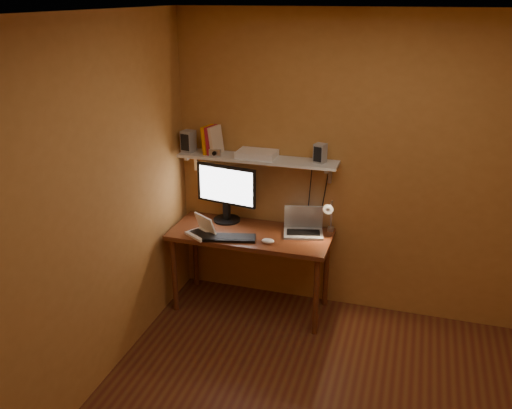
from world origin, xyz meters
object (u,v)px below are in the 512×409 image
(desk_lamp, at_px, (330,213))
(monitor, at_px, (226,191))
(keyboard, at_px, (229,238))
(router, at_px, (257,154))
(laptop, at_px, (303,226))
(mouse, at_px, (268,241))
(wall_shelf, at_px, (257,159))
(shelf_camera, at_px, (215,153))
(speaker_right, at_px, (320,153))
(speaker_left, at_px, (188,141))
(desk, at_px, (251,241))
(netbook, at_px, (203,229))

(desk_lamp, bearing_deg, monitor, 176.47)
(keyboard, xyz_separation_m, router, (0.13, 0.39, 0.64))
(keyboard, bearing_deg, laptop, 14.79)
(keyboard, distance_m, desk_lamp, 0.87)
(mouse, bearing_deg, wall_shelf, 114.81)
(shelf_camera, bearing_deg, speaker_right, 5.34)
(mouse, distance_m, speaker_left, 1.15)
(keyboard, relative_size, speaker_right, 2.78)
(shelf_camera, bearing_deg, wall_shelf, 11.76)
(desk_lamp, bearing_deg, speaker_left, 176.96)
(mouse, height_order, speaker_right, speaker_right)
(desk, relative_size, router, 4.17)
(keyboard, relative_size, desk_lamp, 1.19)
(keyboard, xyz_separation_m, speaker_right, (0.68, 0.39, 0.69))
(wall_shelf, relative_size, speaker_left, 7.41)
(desk, distance_m, shelf_camera, 0.83)
(keyboard, xyz_separation_m, shelf_camera, (-0.23, 0.30, 0.64))
(speaker_right, relative_size, router, 0.48)
(desk, height_order, router, router)
(netbook, height_order, speaker_right, speaker_right)
(monitor, bearing_deg, router, 13.06)
(speaker_left, xyz_separation_m, speaker_right, (1.18, 0.01, -0.01))
(keyboard, height_order, router, router)
(mouse, distance_m, router, 0.76)
(speaker_left, distance_m, shelf_camera, 0.30)
(wall_shelf, relative_size, monitor, 2.43)
(wall_shelf, height_order, monitor, wall_shelf)
(monitor, xyz_separation_m, mouse, (0.49, -0.35, -0.27))
(desk, bearing_deg, keyboard, -125.72)
(desk, distance_m, desk_lamp, 0.73)
(netbook, xyz_separation_m, mouse, (0.58, 0.00, -0.03))
(mouse, bearing_deg, speaker_right, 42.85)
(mouse, relative_size, shelf_camera, 1.04)
(wall_shelf, height_order, router, router)
(keyboard, bearing_deg, desk, 40.70)
(speaker_right, bearing_deg, speaker_left, -162.08)
(monitor, xyz_separation_m, router, (0.28, 0.02, 0.36))
(keyboard, bearing_deg, wall_shelf, 57.06)
(netbook, bearing_deg, wall_shelf, 76.03)
(netbook, relative_size, router, 0.87)
(speaker_left, relative_size, router, 0.56)
(keyboard, xyz_separation_m, desk_lamp, (0.79, 0.31, 0.20))
(monitor, height_order, laptop, monitor)
(shelf_camera, bearing_deg, mouse, -26.87)
(netbook, distance_m, keyboard, 0.25)
(speaker_left, bearing_deg, desk, -5.07)
(mouse, xyz_separation_m, router, (-0.21, 0.37, 0.63))
(laptop, height_order, router, router)
(laptop, relative_size, router, 1.14)
(laptop, xyz_separation_m, desk_lamp, (0.22, 0.00, 0.14))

